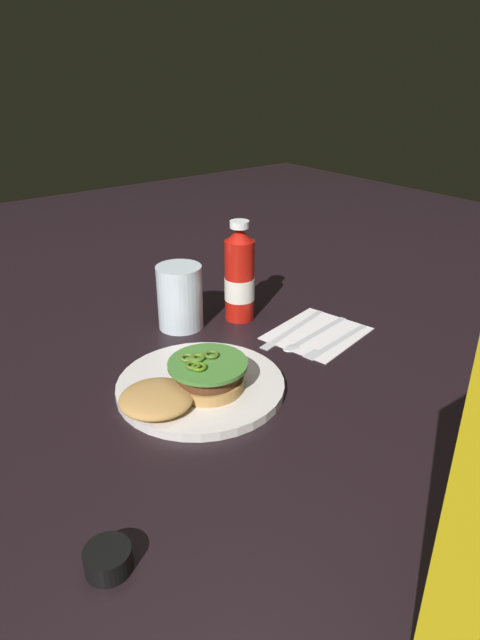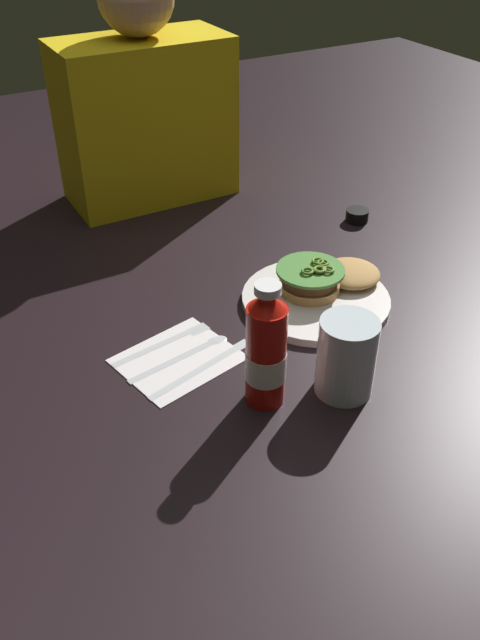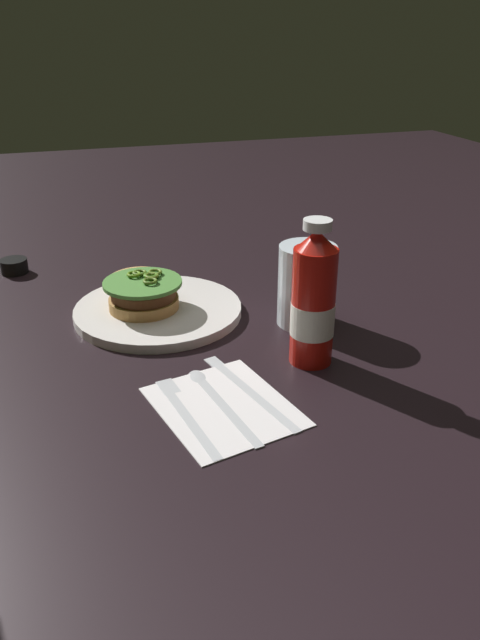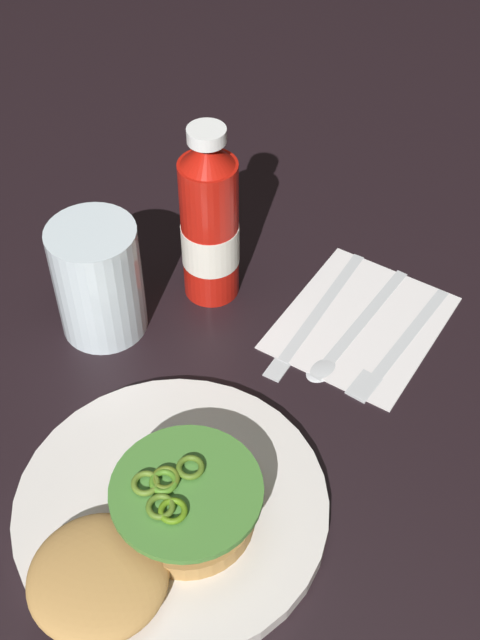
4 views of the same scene
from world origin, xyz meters
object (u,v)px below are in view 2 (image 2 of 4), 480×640
object	(u,v)px
dinner_plate	(316,299)
diner_person	(145,105)
butter_knife	(208,363)
fork_utensil	(171,340)
burger_sandwich	(326,277)
spoon_utensil	(193,350)
ketchup_bottle	(266,352)
condiment_cup	(357,215)
water_glass	(346,357)
napkin	(178,359)

from	to	relation	value
dinner_plate	diner_person	distance (m)	0.61
butter_knife	fork_utensil	xyz separation A→B (m)	(-0.03, 0.08, -0.00)
butter_knife	fork_utensil	distance (m)	0.09
dinner_plate	fork_utensil	bearing A→B (deg)	175.71
burger_sandwich	spoon_utensil	distance (m)	0.29
spoon_utensil	diner_person	world-z (taller)	diner_person
ketchup_bottle	butter_knife	world-z (taller)	ketchup_bottle
burger_sandwich	ketchup_bottle	world-z (taller)	ketchup_bottle
fork_utensil	diner_person	distance (m)	0.62
diner_person	burger_sandwich	bearing A→B (deg)	-78.90
butter_knife	diner_person	bearing A→B (deg)	74.60
burger_sandwich	diner_person	size ratio (longest dim) A/B	0.40
dinner_plate	butter_knife	xyz separation A→B (m)	(-0.25, -0.06, -0.00)
spoon_utensil	condiment_cup	bearing A→B (deg)	25.06
water_glass	fork_utensil	distance (m)	0.30
dinner_plate	butter_knife	bearing A→B (deg)	-165.82
dinner_plate	spoon_utensil	size ratio (longest dim) A/B	1.42
spoon_utensil	fork_utensil	size ratio (longest dim) A/B	1.03
dinner_plate	ketchup_bottle	xyz separation A→B (m)	(-0.21, -0.17, 0.08)
napkin	spoon_utensil	distance (m)	0.03
dinner_plate	fork_utensil	size ratio (longest dim) A/B	1.46
ketchup_bottle	butter_knife	xyz separation A→B (m)	(-0.04, 0.11, -0.08)
spoon_utensil	diner_person	size ratio (longest dim) A/B	0.37
ketchup_bottle	fork_utensil	xyz separation A→B (m)	(-0.07, 0.19, -0.08)
burger_sandwich	butter_knife	xyz separation A→B (m)	(-0.28, -0.08, -0.03)
dinner_plate	ketchup_bottle	world-z (taller)	ketchup_bottle
dinner_plate	napkin	size ratio (longest dim) A/B	1.49
fork_utensil	diner_person	world-z (taller)	diner_person
water_glass	diner_person	size ratio (longest dim) A/B	0.25
ketchup_bottle	condiment_cup	xyz separation A→B (m)	(0.47, 0.39, -0.08)
spoon_utensil	napkin	bearing A→B (deg)	-170.13
napkin	dinner_plate	bearing A→B (deg)	5.21
burger_sandwich	condiment_cup	size ratio (longest dim) A/B	4.10
ketchup_bottle	spoon_utensil	distance (m)	0.18
condiment_cup	napkin	world-z (taller)	condiment_cup
fork_utensil	condiment_cup	bearing A→B (deg)	20.44
condiment_cup	spoon_utensil	distance (m)	0.57
condiment_cup	fork_utensil	xyz separation A→B (m)	(-0.54, -0.20, -0.01)
napkin	burger_sandwich	bearing A→B (deg)	7.77
spoon_utensil	diner_person	distance (m)	0.65
water_glass	spoon_utensil	xyz separation A→B (m)	(-0.16, 0.19, -0.06)
burger_sandwich	condiment_cup	xyz separation A→B (m)	(0.23, 0.20, -0.02)
dinner_plate	condiment_cup	xyz separation A→B (m)	(0.26, 0.22, 0.01)
burger_sandwich	spoon_utensil	bearing A→B (deg)	-172.44
ketchup_bottle	napkin	xyz separation A→B (m)	(-0.07, 0.15, -0.09)
napkin	fork_utensil	size ratio (longest dim) A/B	0.98
dinner_plate	burger_sandwich	world-z (taller)	burger_sandwich
ketchup_bottle	fork_utensil	world-z (taller)	ketchup_bottle
dinner_plate	ketchup_bottle	distance (m)	0.28
dinner_plate	diner_person	xyz separation A→B (m)	(-0.08, 0.57, 0.20)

